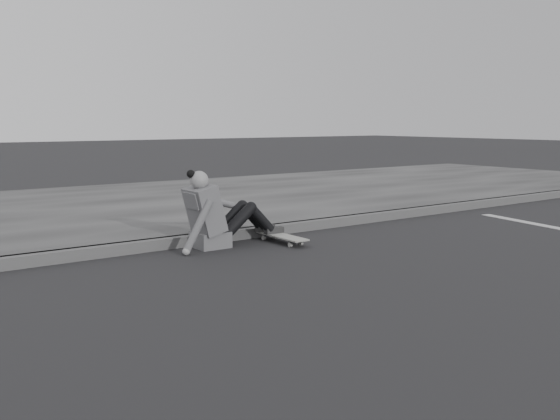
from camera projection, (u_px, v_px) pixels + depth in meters
The scene contains 5 objects.
ground at pixel (335, 298), 4.94m from camera, with size 80.00×80.00×0.00m, color black.
curb at pixel (184, 241), 7.00m from camera, with size 24.00×0.16×0.12m, color #464646.
sidewalk at pixel (91, 210), 9.42m from camera, with size 24.00×6.00×0.12m, color #353535.
skateboard at pixel (282, 237), 7.19m from camera, with size 0.20×0.78×0.09m.
seated_woman at pixel (216, 215), 6.92m from camera, with size 1.38×0.46×0.88m.
Camera 1 is at (-3.17, -3.62, 1.40)m, focal length 40.00 mm.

